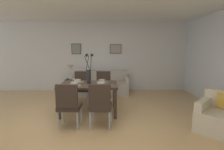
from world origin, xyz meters
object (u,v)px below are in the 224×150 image
(dining_table, at_px, (89,87))
(dining_chair_far_left, at_px, (100,103))
(dining_chair_near_left, at_px, (69,103))
(side_table, at_px, (71,86))
(framed_picture_center, at_px, (116,49))
(table_lamp, at_px, (71,69))
(bowl_near_left, at_px, (74,84))
(framed_picture_left, at_px, (76,49))
(bowl_far_right, at_px, (102,80))
(centerpiece_vase, at_px, (89,72))
(bowl_near_right, at_px, (78,81))
(sofa, at_px, (101,86))
(dining_chair_near_right, at_px, (81,86))
(bowl_far_left, at_px, (101,84))
(dining_chair_far_right, at_px, (103,85))
(armchair, at_px, (222,117))

(dining_table, distance_m, dining_chair_far_left, 0.93)
(dining_chair_near_left, xyz_separation_m, dining_chair_far_left, (0.63, 0.00, 0.00))
(side_table, distance_m, framed_picture_center, 2.14)
(dining_chair_near_left, height_order, table_lamp, table_lamp)
(dining_table, bearing_deg, side_table, 114.20)
(dining_chair_far_left, relative_size, bowl_near_left, 5.41)
(framed_picture_left, bearing_deg, bowl_far_right, -64.33)
(centerpiece_vase, relative_size, bowl_near_right, 4.32)
(bowl_near_right, distance_m, sofa, 1.84)
(centerpiece_vase, bearing_deg, bowl_near_left, -146.15)
(dining_chair_near_right, distance_m, bowl_far_left, 1.28)
(dining_chair_near_right, bearing_deg, dining_chair_far_left, -69.28)
(dining_chair_far_right, height_order, side_table, dining_chair_far_right)
(framed_picture_center, bearing_deg, bowl_far_right, -100.98)
(dining_chair_far_right, xyz_separation_m, centerpiece_vase, (-0.32, -0.87, 0.51))
(table_lamp, bearing_deg, bowl_far_left, -61.11)
(bowl_near_left, distance_m, bowl_near_right, 0.42)
(centerpiece_vase, xyz_separation_m, bowl_far_left, (0.31, -0.21, -0.24))
(bowl_far_right, xyz_separation_m, side_table, (-1.19, 1.73, -0.52))
(bowl_far_right, distance_m, framed_picture_center, 2.38)
(dining_table, distance_m, dining_chair_near_left, 0.92)
(table_lamp, bearing_deg, bowl_near_right, -72.13)
(bowl_near_left, height_order, framed_picture_left, framed_picture_left)
(sofa, bearing_deg, dining_chair_near_right, -117.75)
(centerpiece_vase, height_order, framed_picture_center, framed_picture_center)
(dining_chair_far_right, height_order, bowl_near_left, dining_chair_far_right)
(bowl_far_right, xyz_separation_m, framed_picture_left, (-1.06, 2.20, 0.81))
(centerpiece_vase, height_order, armchair, centerpiece_vase)
(dining_chair_far_left, relative_size, side_table, 1.77)
(bowl_far_right, distance_m, table_lamp, 2.11)
(dining_table, bearing_deg, bowl_near_left, -146.24)
(centerpiece_vase, bearing_deg, dining_chair_far_right, 69.98)
(bowl_far_right, bearing_deg, sofa, 93.31)
(dining_chair_near_left, relative_size, armchair, 0.81)
(dining_chair_far_left, relative_size, bowl_near_right, 5.41)
(bowl_far_left, relative_size, bowl_far_right, 1.00)
(dining_table, xyz_separation_m, bowl_far_left, (0.32, -0.21, 0.13))
(dining_chair_far_right, height_order, centerpiece_vase, centerpiece_vase)
(bowl_far_left, distance_m, table_lamp, 2.46)
(bowl_near_right, xyz_separation_m, bowl_far_right, (0.63, 0.00, 0.00))
(sofa, bearing_deg, dining_chair_far_right, -84.36)
(dining_chair_far_right, height_order, bowl_far_left, dining_chair_far_right)
(framed_picture_center, bearing_deg, armchair, -60.66)
(dining_chair_near_left, bearing_deg, bowl_far_right, 60.05)
(bowl_near_right, bearing_deg, side_table, 107.87)
(dining_chair_near_left, height_order, bowl_far_right, dining_chair_near_left)
(centerpiece_vase, relative_size, framed_picture_center, 1.68)
(bowl_near_right, height_order, armchair, bowl_near_right)
(sofa, bearing_deg, table_lamp, 177.44)
(framed_picture_left, bearing_deg, sofa, -28.12)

